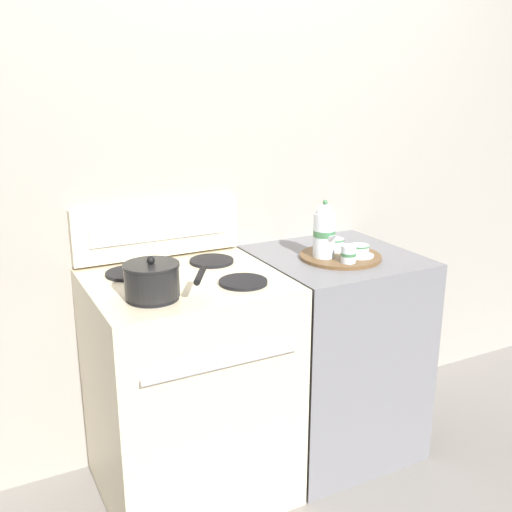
% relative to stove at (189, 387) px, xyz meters
% --- Properties ---
extents(ground_plane, '(6.00, 6.00, 0.00)m').
position_rel_stove_xyz_m(ground_plane, '(0.32, 0.00, -0.45)').
color(ground_plane, gray).
extents(wall_back, '(6.00, 0.05, 2.20)m').
position_rel_stove_xyz_m(wall_back, '(0.32, 0.34, 0.65)').
color(wall_back, '#9E998E').
rests_on(wall_back, ground).
extents(stove, '(0.71, 0.67, 0.91)m').
position_rel_stove_xyz_m(stove, '(0.00, 0.00, 0.00)').
color(stove, beige).
rests_on(stove, ground).
extents(control_panel, '(0.69, 0.05, 0.22)m').
position_rel_stove_xyz_m(control_panel, '(0.00, 0.30, 0.57)').
color(control_panel, beige).
rests_on(control_panel, stove).
extents(side_counter, '(0.63, 0.64, 0.90)m').
position_rel_stove_xyz_m(side_counter, '(0.68, 0.00, -0.00)').
color(side_counter, slate).
rests_on(side_counter, ground).
extents(saucepan, '(0.28, 0.24, 0.14)m').
position_rel_stove_xyz_m(saucepan, '(-0.17, -0.14, 0.52)').
color(saucepan, black).
rests_on(saucepan, stove).
extents(serving_tray, '(0.34, 0.34, 0.01)m').
position_rel_stove_xyz_m(serving_tray, '(0.66, -0.05, 0.45)').
color(serving_tray, brown).
rests_on(serving_tray, side_counter).
extents(teapot, '(0.09, 0.15, 0.24)m').
position_rel_stove_xyz_m(teapot, '(0.59, -0.04, 0.57)').
color(teapot, silver).
rests_on(teapot, serving_tray).
extents(teacup_left, '(0.12, 0.12, 0.05)m').
position_rel_stove_xyz_m(teacup_left, '(0.72, -0.10, 0.48)').
color(teacup_left, silver).
rests_on(teacup_left, serving_tray).
extents(teacup_right, '(0.12, 0.12, 0.05)m').
position_rel_stove_xyz_m(teacup_right, '(0.69, 0.03, 0.48)').
color(teacup_right, silver).
rests_on(teacup_right, serving_tray).
extents(creamer_jug, '(0.06, 0.06, 0.07)m').
position_rel_stove_xyz_m(creamer_jug, '(0.63, -0.15, 0.50)').
color(creamer_jug, silver).
rests_on(creamer_jug, serving_tray).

